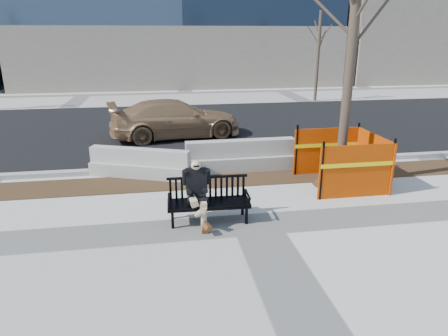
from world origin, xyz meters
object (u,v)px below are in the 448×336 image
Objects in this scene: bench at (209,221)px; jersey_barrier_right at (240,170)px; jersey_barrier_left at (141,176)px; tree_fence at (338,184)px; sedan at (176,137)px; seated_man at (198,221)px.

bench is 3.23m from jersey_barrier_right.
jersey_barrier_right is (1.24, 2.99, 0.00)m from bench.
tree_fence is at bearing 5.75° from jersey_barrier_left.
sedan is 1.74× the size of jersey_barrier_left.
jersey_barrier_left is at bearing -178.48° from jersey_barrier_right.
jersey_barrier_right is at bearing 65.21° from seated_man.
tree_fence is 2.61m from jersey_barrier_right.
sedan is (-3.70, 5.42, 0.00)m from tree_fence.
jersey_barrier_right is (1.53, -3.96, 0.00)m from sedan.
sedan is (-0.07, 6.90, 0.00)m from seated_man.
jersey_barrier_right reaches higher than jersey_barrier_left.
bench is 0.55× the size of jersey_barrier_right.
sedan is at bearing 96.10° from jersey_barrier_left.
jersey_barrier_right is (2.65, 0.11, 0.00)m from jersey_barrier_left.
seated_man is 3.91m from tree_fence.
seated_man reaches higher than jersey_barrier_left.
tree_fence is 2.26× the size of jersey_barrier_right.
bench is 0.62× the size of jersey_barrier_left.
sedan reaches higher than bench.
jersey_barrier_left is 2.66m from jersey_barrier_right.
tree_fence is 5.00m from jersey_barrier_left.
seated_man is 6.90m from sedan.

